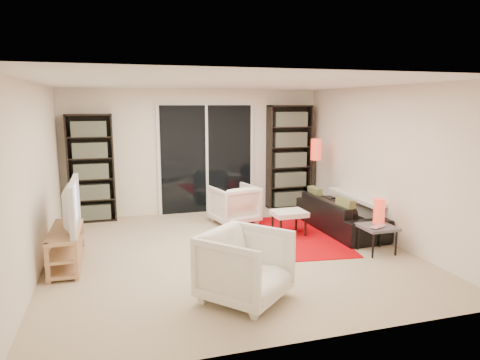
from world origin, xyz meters
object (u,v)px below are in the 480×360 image
at_px(bookshelf_left, 91,168).
at_px(side_table, 377,229).
at_px(sofa, 340,214).
at_px(tv_stand, 66,247).
at_px(ottoman, 289,214).
at_px(bookshelf_right, 289,157).
at_px(floor_lamp, 316,157).
at_px(armchair_back, 234,204).
at_px(armchair_front, 245,266).

xyz_separation_m(bookshelf_left, side_table, (3.99, -2.95, -0.62)).
bearing_deg(sofa, bookshelf_left, 65.07).
bearing_deg(sofa, tv_stand, 95.05).
relative_size(ottoman, side_table, 1.15).
bearing_deg(ottoman, bookshelf_right, 67.47).
xyz_separation_m(tv_stand, side_table, (4.24, -0.70, 0.09)).
height_order(bookshelf_left, ottoman, bookshelf_left).
bearing_deg(bookshelf_left, tv_stand, -96.49).
relative_size(sofa, ottoman, 3.49).
bearing_deg(sofa, floor_lamp, -2.53).
height_order(sofa, ottoman, sofa).
bearing_deg(ottoman, side_table, -52.66).
height_order(armchair_back, side_table, armchair_back).
bearing_deg(tv_stand, armchair_back, 27.22).
height_order(bookshelf_left, bookshelf_right, bookshelf_right).
relative_size(tv_stand, floor_lamp, 0.80).
bearing_deg(bookshelf_left, side_table, -36.54).
relative_size(armchair_front, side_table, 1.79).
height_order(bookshelf_right, floor_lamp, bookshelf_right).
relative_size(bookshelf_left, bookshelf_right, 0.93).
bearing_deg(ottoman, floor_lamp, 46.88).
height_order(armchair_back, armchair_front, armchair_front).
bearing_deg(floor_lamp, bookshelf_right, 106.25).
relative_size(bookshelf_left, floor_lamp, 1.32).
height_order(tv_stand, side_table, tv_stand).
relative_size(ottoman, floor_lamp, 0.37).
height_order(sofa, floor_lamp, floor_lamp).
height_order(bookshelf_left, side_table, bookshelf_left).
relative_size(tv_stand, side_table, 2.49).
bearing_deg(bookshelf_right, ottoman, -112.53).
height_order(bookshelf_right, side_table, bookshelf_right).
bearing_deg(tv_stand, bookshelf_right, 28.73).
relative_size(bookshelf_left, side_table, 4.11).
relative_size(armchair_back, armchair_front, 0.89).
distance_m(bookshelf_left, sofa, 4.48).
xyz_separation_m(bookshelf_right, floor_lamp, (0.22, -0.76, 0.09)).
xyz_separation_m(bookshelf_right, ottoman, (-0.75, -1.80, -0.71)).
bearing_deg(armchair_back, ottoman, 113.12).
distance_m(armchair_front, floor_lamp, 3.97).
relative_size(bookshelf_right, ottoman, 3.84).
height_order(bookshelf_left, armchair_back, bookshelf_left).
bearing_deg(armchair_front, floor_lamp, 11.22).
distance_m(armchair_back, ottoman, 1.15).
xyz_separation_m(tv_stand, armchair_back, (2.69, 1.38, 0.08)).
height_order(armchair_front, ottoman, armchair_front).
bearing_deg(tv_stand, bookshelf_left, 83.51).
bearing_deg(bookshelf_left, bookshelf_right, -0.00).
bearing_deg(armchair_back, sofa, 137.30).
distance_m(tv_stand, armchair_front, 2.56).
relative_size(bookshelf_right, armchair_front, 2.47).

